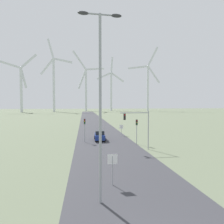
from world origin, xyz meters
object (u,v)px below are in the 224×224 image
object	(u,v)px
traffic_light_post_near_left	(85,125)
traffic_light_post_near_right	(137,126)
traffic_light_mast_overhead	(138,122)
wind_turbine_center	(86,85)
stop_sign_far	(121,128)
wind_turbine_far_right	(148,83)
stop_sign_near	(112,163)
wind_turbine_left	(54,79)
wind_turbine_far_left	(21,85)
car_approaching	(100,135)
streetlamp	(100,90)
wind_turbine_right	(111,87)

from	to	relation	value
traffic_light_post_near_left	traffic_light_post_near_right	size ratio (longest dim) A/B	1.00
traffic_light_mast_overhead	wind_turbine_center	distance (m)	168.17
stop_sign_far	traffic_light_mast_overhead	size ratio (longest dim) A/B	0.41
traffic_light_mast_overhead	wind_turbine_far_right	world-z (taller)	wind_turbine_far_right
stop_sign_near	traffic_light_post_near_left	size ratio (longest dim) A/B	0.62
traffic_light_post_near_right	wind_turbine_left	world-z (taller)	wind_turbine_left
wind_turbine_far_left	wind_turbine_far_right	xyz separation A→B (m)	(122.64, 12.95, 5.18)
traffic_light_post_near_left	car_approaching	size ratio (longest dim) A/B	0.97
wind_turbine_far_left	wind_turbine_left	size ratio (longest dim) A/B	0.75
car_approaching	traffic_light_post_near_left	bearing A→B (deg)	-156.86
streetlamp	wind_turbine_far_left	world-z (taller)	wind_turbine_far_left
car_approaching	wind_turbine_far_left	world-z (taller)	wind_turbine_far_left
stop_sign_far	wind_turbine_right	xyz separation A→B (m)	(22.97, 159.95, 24.81)
wind_turbine_far_left	wind_turbine_far_right	bearing A→B (deg)	6.03
stop_sign_near	car_approaching	distance (m)	18.03
traffic_light_post_near_right	stop_sign_far	bearing A→B (deg)	95.47
wind_turbine_left	car_approaching	bearing A→B (deg)	-77.76
wind_turbine_right	stop_sign_far	bearing A→B (deg)	-98.17
car_approaching	wind_turbine_left	distance (m)	149.43
streetlamp	stop_sign_near	distance (m)	6.27
wind_turbine_right	traffic_light_post_near_left	bearing A→B (deg)	-100.50
traffic_light_post_near_left	car_approaching	bearing A→B (deg)	23.14
stop_sign_near	wind_turbine_center	xyz separation A→B (m)	(0.27, 176.68, 26.32)
traffic_light_post_near_left	traffic_light_post_near_right	distance (m)	8.96
stop_sign_far	traffic_light_post_near_left	size ratio (longest dim) A/B	0.57
stop_sign_near	traffic_light_mast_overhead	bearing A→B (deg)	62.03
wind_turbine_left	wind_turbine_right	size ratio (longest dim) A/B	1.16
traffic_light_post_near_right	car_approaching	xyz separation A→B (m)	(-5.72, 4.18, -2.06)
stop_sign_far	traffic_light_mast_overhead	xyz separation A→B (m)	(-0.05, -11.71, 2.39)
traffic_light_mast_overhead	wind_turbine_right	size ratio (longest dim) A/B	0.09
traffic_light_post_near_left	wind_turbine_far_right	distance (m)	165.58
traffic_light_post_near_right	wind_turbine_center	xyz separation A→B (m)	(-6.04, 162.85, 25.11)
stop_sign_far	traffic_light_post_near_left	xyz separation A→B (m)	(-7.65, -5.19, 1.38)
wind_turbine_left	wind_turbine_right	distance (m)	62.71
streetlamp	wind_turbine_center	distance (m)	180.22
traffic_light_post_near_left	wind_turbine_center	bearing A→B (deg)	89.14
streetlamp	stop_sign_near	size ratio (longest dim) A/B	4.88
traffic_light_post_near_left	traffic_light_post_near_right	bearing A→B (deg)	-19.69
car_approaching	wind_turbine_right	bearing A→B (deg)	80.34
wind_turbine_left	traffic_light_post_near_right	bearing A→B (deg)	-75.98
stop_sign_near	wind_turbine_right	xyz separation A→B (m)	(28.50, 181.99, 24.65)
stop_sign_near	traffic_light_post_near_right	world-z (taller)	traffic_light_post_near_right
streetlamp	car_approaching	world-z (taller)	streetlamp
traffic_light_post_near_left	wind_turbine_left	world-z (taller)	wind_turbine_left
wind_turbine_right	traffic_light_post_near_right	bearing A→B (deg)	-97.51
traffic_light_mast_overhead	wind_turbine_center	world-z (taller)	wind_turbine_center
traffic_light_mast_overhead	stop_sign_far	bearing A→B (deg)	89.76
wind_turbine_left	wind_turbine_far_right	bearing A→B (deg)	2.65
stop_sign_near	stop_sign_far	size ratio (longest dim) A/B	1.10
stop_sign_far	traffic_light_post_near_right	distance (m)	8.36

